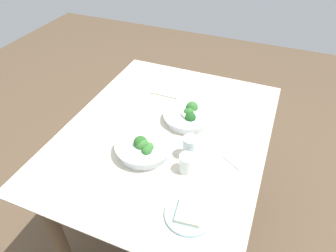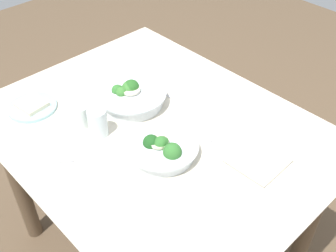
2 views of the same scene
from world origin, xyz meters
name	(u,v)px [view 1 (image 1 of 2)]	position (x,y,z in m)	size (l,w,h in m)	color
ground_plane	(166,221)	(0.00, 0.00, 0.00)	(6.00, 6.00, 0.00)	brown
dining_table	(166,150)	(0.00, 0.00, 0.65)	(1.22, 0.97, 0.78)	beige
broccoli_bowl_far	(188,116)	(-0.12, 0.07, 0.81)	(0.24, 0.24, 0.08)	white
broccoli_bowl_near	(144,147)	(0.17, -0.03, 0.81)	(0.26, 0.26, 0.09)	white
bread_side_plate	(189,214)	(0.40, 0.26, 0.79)	(0.18, 0.18, 0.03)	#99C6D1
water_glass_center	(190,147)	(0.11, 0.16, 0.83)	(0.07, 0.07, 0.10)	silver
water_glass_side	(187,163)	(0.20, 0.18, 0.82)	(0.07, 0.07, 0.08)	silver
fork_by_far_bowl	(231,163)	(0.09, 0.35, 0.78)	(0.07, 0.10, 0.00)	#B7B7BC
fork_by_near_bowl	(156,108)	(-0.16, -0.12, 0.78)	(0.08, 0.07, 0.00)	#B7B7BC
table_knife_left	(131,127)	(0.04, -0.17, 0.78)	(0.18, 0.01, 0.00)	#B7B7BC
napkin_folded_upper	(168,88)	(-0.36, -0.13, 0.78)	(0.16, 0.16, 0.01)	#B1A997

